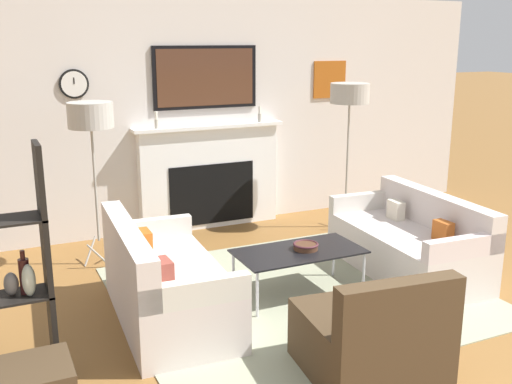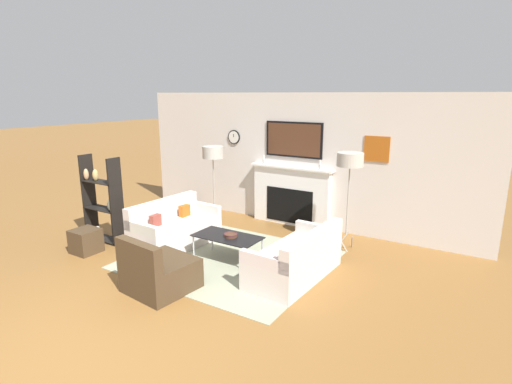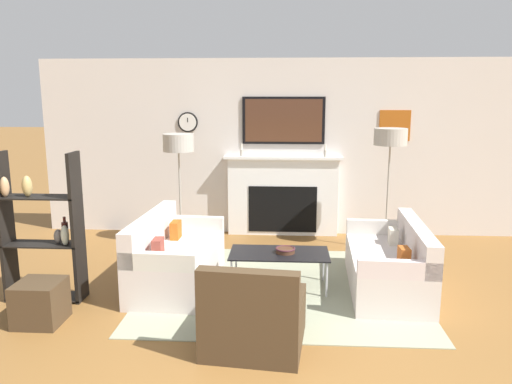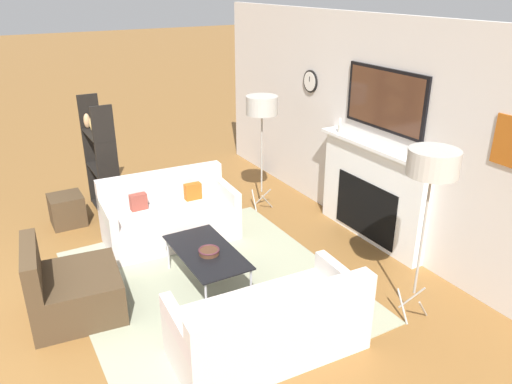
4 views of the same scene
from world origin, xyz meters
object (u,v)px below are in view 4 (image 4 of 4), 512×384
at_px(couch_left, 169,217).
at_px(decorative_bowl, 209,251).
at_px(floor_lamp_left, 262,107).
at_px(ottoman, 67,210).
at_px(coffee_table, 207,253).
at_px(floor_lamp_right, 433,165).
at_px(armchair, 71,291).
at_px(shelf_unit, 100,160).
at_px(couch_right, 270,327).

relative_size(couch_left, decorative_bowl, 7.38).
height_order(floor_lamp_left, ottoman, floor_lamp_left).
bearing_deg(decorative_bowl, couch_left, 178.41).
xyz_separation_m(coffee_table, floor_lamp_right, (1.48, 1.51, 1.18)).
bearing_deg(coffee_table, armchair, -98.22).
height_order(armchair, floor_lamp_right, floor_lamp_right).
bearing_deg(couch_left, shelf_unit, -159.27).
height_order(armchair, ottoman, armchair).
xyz_separation_m(couch_right, coffee_table, (-1.24, -0.03, 0.11)).
bearing_deg(couch_right, ottoman, -163.41).
bearing_deg(shelf_unit, armchair, -21.30).
height_order(couch_right, shelf_unit, shelf_unit).
bearing_deg(floor_lamp_right, floor_lamp_left, 180.00).
distance_m(couch_left, decorative_bowl, 1.28).
bearing_deg(ottoman, armchair, -9.18).
bearing_deg(decorative_bowl, floor_lamp_left, 134.90).
height_order(couch_right, floor_lamp_left, floor_lamp_left).
xyz_separation_m(couch_left, couch_right, (2.44, -0.00, -0.02)).
relative_size(shelf_unit, ottoman, 3.76).
xyz_separation_m(floor_lamp_left, shelf_unit, (-1.06, -1.97, -0.73)).
height_order(floor_lamp_right, ottoman, floor_lamp_right).
height_order(couch_left, decorative_bowl, couch_left).
height_order(floor_lamp_left, floor_lamp_right, floor_lamp_right).
xyz_separation_m(couch_left, floor_lamp_right, (2.68, 1.48, 1.28)).
relative_size(couch_left, floor_lamp_left, 1.01).
distance_m(coffee_table, floor_lamp_right, 2.42).
bearing_deg(armchair, ottoman, 170.82).
distance_m(couch_right, floor_lamp_right, 1.98).
height_order(armchair, decorative_bowl, armchair).
bearing_deg(armchair, floor_lamp_left, 113.48).
relative_size(couch_left, armchair, 1.79).
distance_m(couch_right, ottoman, 3.67).
bearing_deg(ottoman, shelf_unit, 111.73).
bearing_deg(couch_right, coffee_table, -178.63).
height_order(decorative_bowl, floor_lamp_right, floor_lamp_right).
xyz_separation_m(shelf_unit, ottoman, (0.22, -0.56, -0.54)).
relative_size(coffee_table, ottoman, 2.62).
distance_m(decorative_bowl, floor_lamp_right, 2.35).
bearing_deg(shelf_unit, floor_lamp_left, 61.71).
bearing_deg(floor_lamp_right, coffee_table, -134.34).
bearing_deg(coffee_table, couch_left, 178.37).
bearing_deg(couch_left, floor_lamp_right, 28.85).
xyz_separation_m(couch_left, floor_lamp_left, (-0.24, 1.48, 1.18)).
distance_m(couch_right, shelf_unit, 3.80).
xyz_separation_m(armchair, floor_lamp_left, (-1.24, 2.86, 1.21)).
height_order(armchair, coffee_table, armchair).
distance_m(floor_lamp_left, shelf_unit, 2.35).
bearing_deg(shelf_unit, couch_left, 20.73).
distance_m(decorative_bowl, floor_lamp_left, 2.37).
xyz_separation_m(couch_left, ottoman, (-1.07, -1.05, -0.09)).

